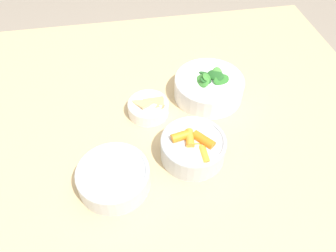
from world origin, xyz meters
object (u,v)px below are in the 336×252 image
Objects in this scene: bowl_cookies at (148,107)px; bowl_beans_hotdog at (114,178)px; bowl_carrots at (193,147)px; bowl_greens at (209,86)px.

bowl_beans_hotdog is at bearing 63.33° from bowl_cookies.
bowl_beans_hotdog reaches higher than bowl_cookies.
bowl_beans_hotdog is 1.47× the size of bowl_cookies.
bowl_cookies is at bearing -116.67° from bowl_beans_hotdog.
bowl_carrots is at bearing -165.87° from bowl_beans_hotdog.
bowl_cookies is at bearing -62.46° from bowl_carrots.
bowl_cookies is (0.09, -0.17, -0.01)m from bowl_carrots.
bowl_greens is at bearing -138.52° from bowl_beans_hotdog.
bowl_greens reaches higher than bowl_carrots.
bowl_carrots is 0.20m from bowl_beans_hotdog.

